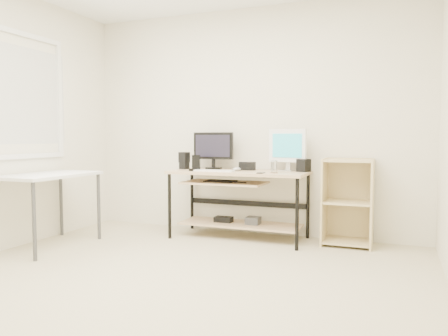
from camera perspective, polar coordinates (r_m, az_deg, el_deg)
room at (r=3.38m, az=-9.55°, el=7.35°), size 4.01×4.01×2.62m
desk at (r=4.83m, az=1.68°, el=-2.88°), size 1.50×0.65×0.75m
side_table at (r=4.78m, az=-21.96°, el=-1.65°), size 0.60×1.00×0.75m
shelf_unit at (r=4.74m, az=15.90°, el=-4.22°), size 0.50×0.40×0.90m
black_monitor at (r=5.06m, az=-1.39°, el=2.61°), size 0.47×0.19×0.43m
white_imac at (r=4.83m, az=8.29°, el=2.76°), size 0.43×0.14×0.46m
keyboard at (r=4.74m, az=-1.36°, el=-0.34°), size 0.45×0.13×0.02m
mouse at (r=4.80m, az=1.68°, el=-0.14°), size 0.10×0.13×0.04m
center_speaker at (r=4.91m, az=3.05°, el=0.25°), size 0.20×0.11×0.09m
speaker_left at (r=5.10m, az=-5.22°, el=1.02°), size 0.11×0.11×0.20m
speaker_right at (r=4.75m, az=10.36°, el=0.34°), size 0.15×0.15×0.14m
audio_controller at (r=4.87m, az=-3.66°, el=0.70°), size 0.10×0.08×0.17m
volume_puck at (r=4.80m, az=-4.24°, el=-0.23°), size 0.08×0.08×0.03m
smartphone at (r=4.50m, az=4.85°, el=-0.63°), size 0.07×0.12×0.01m
coaster at (r=4.53m, az=6.56°, el=-0.63°), size 0.09×0.09×0.01m
drinking_glass at (r=4.53m, az=6.56°, el=0.19°), size 0.07×0.07×0.13m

